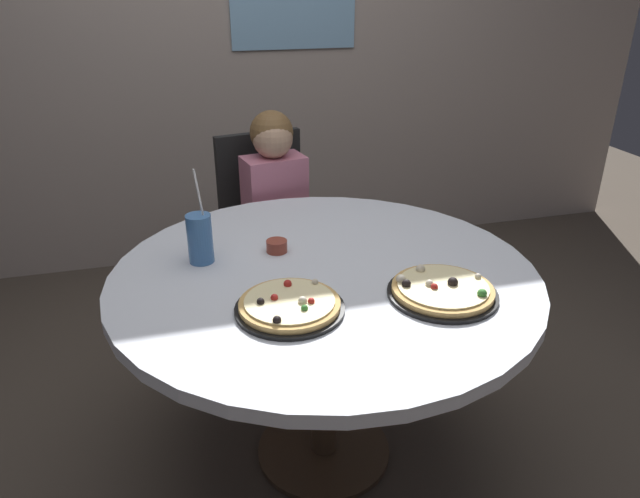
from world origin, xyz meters
The scene contains 9 objects.
ground_plane centered at (0.00, 0.00, 0.00)m, with size 8.00×8.00×0.00m, color #4C4238.
wall_with_window centered at (0.00, 1.85, 1.45)m, with size 5.20×0.14×2.90m.
dining_table centered at (0.00, 0.00, 0.66)m, with size 1.33×1.33×0.75m.
chair_wooden centered at (-0.02, 0.91, 0.53)m, with size 0.47×0.47×0.95m.
diner_child centered at (0.01, 0.73, 0.48)m, with size 0.31×0.43×1.08m.
pizza_veggie centered at (-0.16, -0.21, 0.77)m, with size 0.30×0.30×0.05m.
pizza_cheese centered at (0.28, -0.24, 0.77)m, with size 0.32×0.32×0.05m.
soda_cup centered at (-0.36, 0.16, 0.83)m, with size 0.08×0.08×0.31m.
sauce_bowl centered at (-0.12, 0.17, 0.77)m, with size 0.07×0.07×0.04m, color brown.
Camera 1 is at (-0.44, -1.55, 1.58)m, focal length 32.48 mm.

